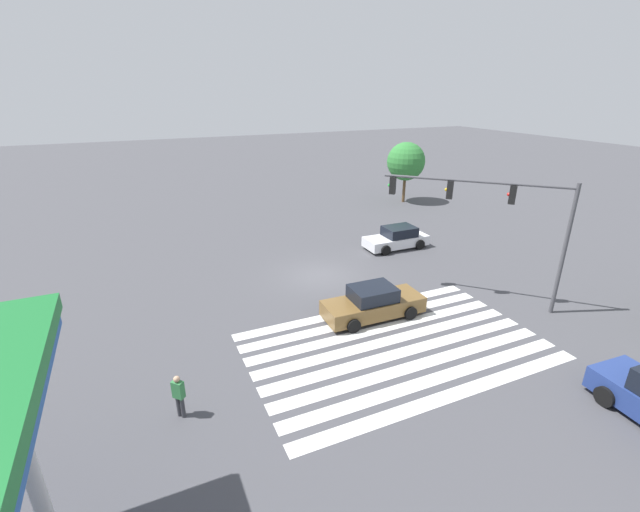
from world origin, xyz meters
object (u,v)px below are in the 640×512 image
at_px(car_1, 373,303).
at_px(tree_corner_b, 406,162).
at_px(car_0, 397,238).
at_px(pedestrian, 179,394).
at_px(traffic_signal_mast, 498,211).

bearing_deg(car_1, tree_corner_b, 53.37).
xyz_separation_m(car_0, tree_corner_b, (7.37, 9.99, 3.04)).
relative_size(car_1, pedestrian, 3.05).
height_order(car_1, pedestrian, pedestrian).
relative_size(traffic_signal_mast, car_1, 1.31).
height_order(car_0, pedestrian, pedestrian).
height_order(car_0, tree_corner_b, tree_corner_b).
bearing_deg(pedestrian, car_0, -9.36).
bearing_deg(tree_corner_b, pedestrian, -137.83).
bearing_deg(car_0, tree_corner_b, -126.12).
bearing_deg(car_0, pedestrian, 34.73).
distance_m(car_1, pedestrian, 9.47).
bearing_deg(car_1, pedestrian, -159.69).
xyz_separation_m(car_0, car_1, (-6.12, -7.26, 0.02)).
bearing_deg(traffic_signal_mast, car_1, 35.36).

